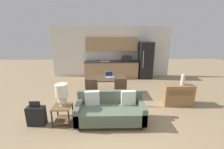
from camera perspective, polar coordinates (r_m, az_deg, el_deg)
name	(u,v)px	position (r m, az deg, el deg)	size (l,w,h in m)	color
ground_plane	(114,123)	(4.29, 0.95, -17.94)	(20.00, 20.00, 0.00)	#9E8460
wall_back	(111,52)	(8.26, -0.31, 8.63)	(6.40, 0.07, 2.70)	silver
kitchen_counter	(112,62)	(8.04, -0.09, 4.76)	(2.84, 0.65, 2.15)	tan
refrigerator	(146,60)	(8.17, 12.65, 5.32)	(0.69, 0.72, 1.90)	black
dining_table	(107,79)	(5.76, -2.03, -1.57)	(1.46, 0.96, 0.72)	brown
couch	(110,110)	(4.20, -0.67, -13.37)	(1.82, 0.80, 0.84)	#3D2D1E
side_table	(63,112)	(4.31, -18.29, -13.30)	(0.47, 0.47, 0.52)	brown
table_lamp	(62,93)	(4.12, -18.57, -6.79)	(0.33, 0.33, 0.60)	silver
credenza	(177,94)	(5.56, 23.65, -6.98)	(0.97, 0.45, 0.71)	olive
vase	(183,80)	(5.41, 25.34, -1.82)	(0.12, 0.12, 0.37)	beige
dining_chair_near_left	(92,91)	(5.02, -7.56, -6.26)	(0.45, 0.45, 0.95)	brown
dining_chair_near_right	(120,90)	(5.06, 3.18, -5.97)	(0.43, 0.43, 0.95)	brown
laptop	(109,76)	(5.77, -0.97, -0.43)	(0.38, 0.34, 0.20)	#B7BABC
suitcase	(36,116)	(4.55, -26.84, -13.81)	(0.46, 0.22, 0.68)	black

